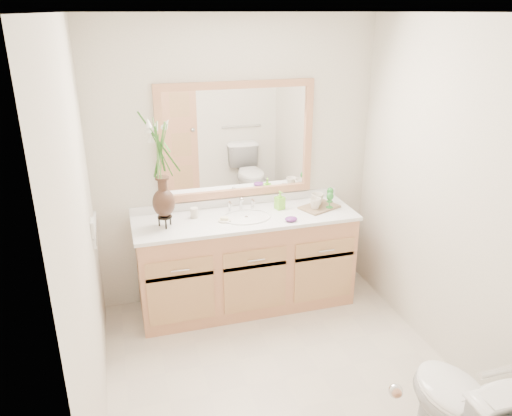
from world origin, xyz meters
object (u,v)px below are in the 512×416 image
object	(u,v)px
toilet	(462,411)
flower_vase	(160,156)
tray	(319,207)
soap_bottle	(280,201)
tumbler	(194,213)

from	to	relation	value
toilet	flower_vase	xyz separation A→B (m)	(-1.36, 1.91, 1.03)
flower_vase	tray	world-z (taller)	flower_vase
tray	flower_vase	bearing A→B (deg)	158.59
toilet	flower_vase	distance (m)	2.57
toilet	soap_bottle	distance (m)	2.12
soap_bottle	tray	bearing A→B (deg)	-29.77
tumbler	soap_bottle	world-z (taller)	soap_bottle
toilet	tumbler	size ratio (longest dim) A/B	9.05
soap_bottle	tray	size ratio (longest dim) A/B	0.45
tumbler	tray	distance (m)	1.07
tumbler	tray	bearing A→B (deg)	-4.87
tumbler	flower_vase	bearing A→B (deg)	-154.97
flower_vase	tray	xyz separation A→B (m)	(1.32, 0.03, -0.56)
toilet	soap_bottle	size ratio (longest dim) A/B	5.26
tumbler	tray	world-z (taller)	tumbler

